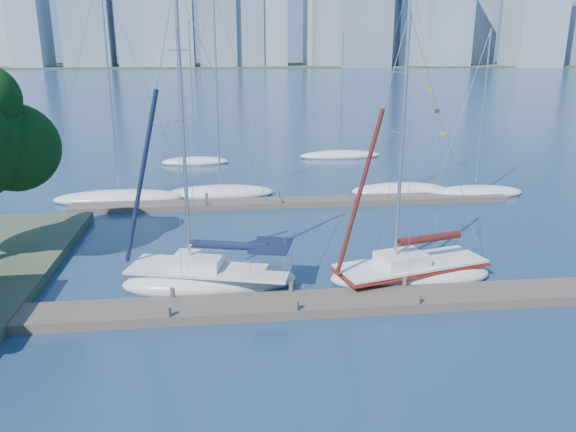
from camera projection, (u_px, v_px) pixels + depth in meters
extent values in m
plane|color=#162848|center=(294.00, 309.00, 23.26)|extent=(700.00, 700.00, 0.00)
cube|color=brown|center=(294.00, 305.00, 23.20)|extent=(26.00, 2.00, 0.40)
cube|color=brown|center=(294.00, 202.00, 38.64)|extent=(30.00, 1.80, 0.36)
cube|color=#38472D|center=(227.00, 66.00, 327.66)|extent=(800.00, 100.00, 1.50)
sphere|color=black|center=(15.00, 148.00, 26.71)|extent=(4.20, 4.20, 4.20)
ellipsoid|color=silver|center=(210.00, 281.00, 25.44)|extent=(8.24, 4.54, 1.38)
cube|color=silver|center=(210.00, 268.00, 25.25)|extent=(7.63, 4.19, 0.11)
cube|color=silver|center=(198.00, 261.00, 25.24)|extent=(2.56, 2.19, 0.50)
cylinder|color=silver|center=(183.00, 133.00, 23.64)|extent=(0.17, 0.17, 12.04)
cylinder|color=silver|center=(229.00, 247.00, 24.81)|extent=(3.61, 1.06, 0.09)
cylinder|color=black|center=(229.00, 245.00, 24.79)|extent=(3.39, 1.25, 0.37)
cube|color=black|center=(271.00, 246.00, 24.49)|extent=(2.17, 2.54, 0.07)
ellipsoid|color=silver|center=(410.00, 276.00, 26.08)|extent=(7.98, 4.39, 1.33)
cube|color=silver|center=(411.00, 263.00, 25.90)|extent=(7.39, 4.05, 0.11)
cube|color=silver|center=(402.00, 259.00, 25.62)|extent=(2.48, 2.12, 0.49)
cylinder|color=silver|center=(402.00, 146.00, 23.99)|extent=(0.16, 0.16, 10.91)
cylinder|color=silver|center=(429.00, 240.00, 25.92)|extent=(3.49, 1.03, 0.09)
cylinder|color=#3D0D11|center=(430.00, 238.00, 25.90)|extent=(3.29, 1.21, 0.36)
cube|color=maroon|center=(411.00, 266.00, 25.94)|extent=(7.57, 4.19, 0.09)
ellipsoid|color=silver|center=(120.00, 198.00, 39.44)|extent=(9.37, 4.85, 1.19)
cylinder|color=silver|center=(109.00, 83.00, 37.15)|extent=(0.13, 0.13, 14.12)
ellipsoid|color=silver|center=(220.00, 193.00, 40.87)|extent=(8.18, 3.73, 1.17)
cylinder|color=silver|center=(217.00, 90.00, 38.75)|extent=(0.13, 0.13, 13.00)
ellipsoid|color=silver|center=(399.00, 191.00, 41.63)|extent=(7.24, 2.36, 1.14)
cylinder|color=silver|center=(405.00, 82.00, 39.36)|extent=(0.12, 0.12, 14.01)
ellipsoid|color=silver|center=(475.00, 193.00, 40.92)|extent=(7.52, 4.30, 1.11)
cylinder|color=silver|center=(483.00, 108.00, 39.15)|extent=(0.12, 0.12, 10.63)
ellipsoid|color=silver|center=(195.00, 162.00, 52.15)|extent=(6.22, 1.97, 0.97)
cylinder|color=silver|center=(192.00, 89.00, 50.24)|extent=(0.11, 0.11, 11.83)
ellipsoid|color=silver|center=(340.00, 156.00, 55.15)|extent=(8.13, 2.85, 1.03)
cylinder|color=silver|center=(342.00, 92.00, 53.39)|extent=(0.11, 0.11, 10.72)
cube|color=slate|center=(28.00, 15.00, 275.60)|extent=(15.18, 23.42, 50.79)
cube|color=slate|center=(86.00, 12.00, 281.38)|extent=(23.35, 17.63, 54.28)
cube|color=#94A5B1|center=(138.00, 27.00, 306.40)|extent=(13.91, 17.61, 42.05)
cube|color=slate|center=(175.00, 31.00, 286.28)|extent=(18.90, 19.81, 36.11)
cube|color=slate|center=(218.00, 27.00, 289.64)|extent=(18.85, 16.86, 40.60)
cube|color=slate|center=(320.00, 3.00, 309.02)|extent=(16.09, 17.46, 66.80)
cube|color=#94A5B1|center=(394.00, 9.00, 304.78)|extent=(13.65, 17.11, 60.14)
cube|color=slate|center=(448.00, 12.00, 293.65)|extent=(22.10, 18.80, 55.83)
cube|color=slate|center=(479.00, 25.00, 326.97)|extent=(15.21, 17.52, 45.51)
cube|color=#94A5B1|center=(535.00, 21.00, 299.44)|extent=(25.16, 23.94, 47.42)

